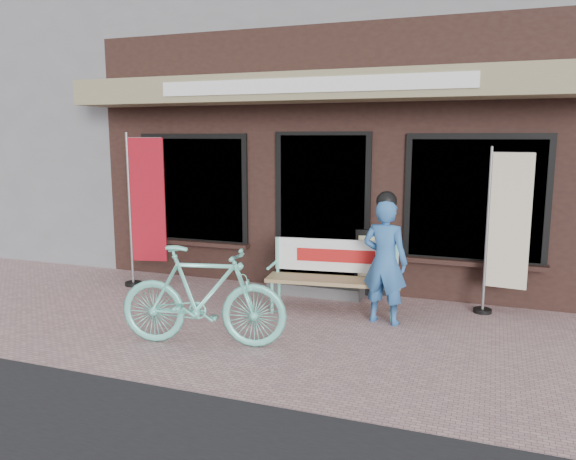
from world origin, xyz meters
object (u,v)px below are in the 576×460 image
at_px(bench, 334,270).
at_px(person, 385,259).
at_px(bicycle, 203,296).
at_px(nobori_cream, 505,230).
at_px(menu_stand, 372,262).
at_px(nobori_red, 145,208).

xyz_separation_m(bench, person, (0.66, -0.23, 0.24)).
height_order(bicycle, nobori_cream, nobori_cream).
xyz_separation_m(bench, menu_stand, (0.29, 0.85, -0.05)).
xyz_separation_m(bench, nobori_cream, (1.94, 0.53, 0.53)).
relative_size(bench, nobori_red, 0.76).
bearing_deg(nobori_red, bicycle, -57.52).
distance_m(nobori_red, menu_stand, 3.26).
distance_m(person, bicycle, 2.11).
xyz_separation_m(bench, nobori_red, (-2.84, 0.20, 0.62)).
bearing_deg(person, bench, 169.80).
bearing_deg(nobori_red, bench, -18.23).
distance_m(bicycle, nobori_red, 2.67).
relative_size(nobori_red, menu_stand, 2.43).
xyz_separation_m(bench, bicycle, (-0.95, -1.58, 0.01)).
height_order(nobori_red, menu_stand, nobori_red).
relative_size(nobori_cream, menu_stand, 2.24).
height_order(nobori_cream, menu_stand, nobori_cream).
bearing_deg(person, menu_stand, 118.21).
bearing_deg(bicycle, bench, -43.23).
relative_size(bench, bicycle, 0.96).
bearing_deg(person, bicycle, -130.86).
bearing_deg(bench, bicycle, -128.29).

